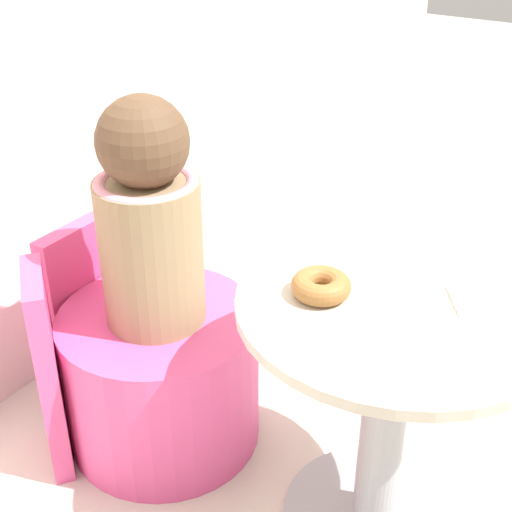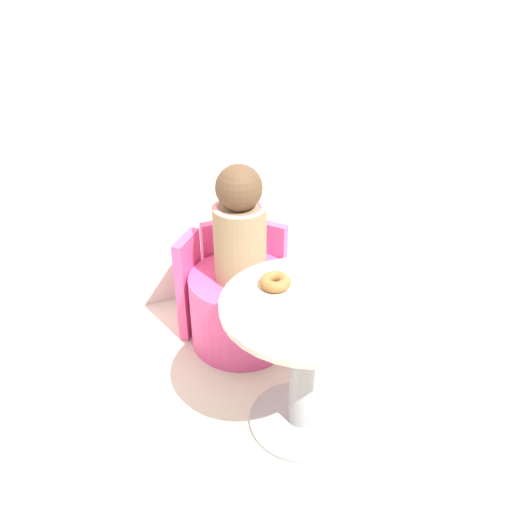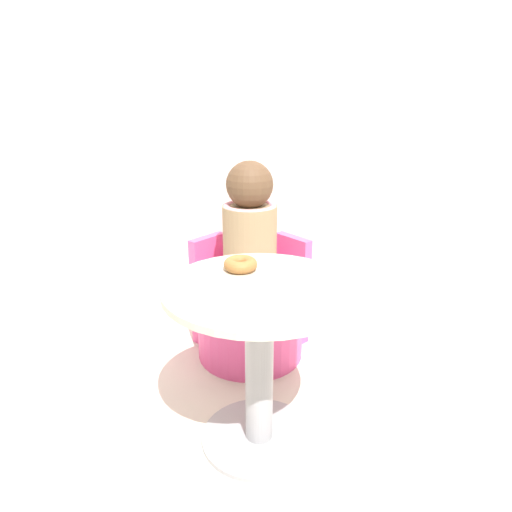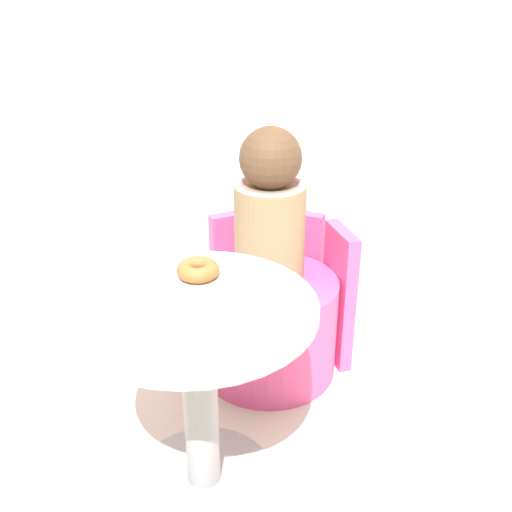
% 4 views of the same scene
% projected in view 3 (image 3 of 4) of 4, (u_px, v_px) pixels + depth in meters
% --- Properties ---
extents(ground_plane, '(12.00, 12.00, 0.00)m').
position_uv_depth(ground_plane, '(279.00, 435.00, 1.78)').
color(ground_plane, beige).
extents(back_wall, '(6.00, 0.06, 2.40)m').
position_uv_depth(back_wall, '(272.00, 106.00, 2.44)').
color(back_wall, silver).
rests_on(back_wall, ground_plane).
extents(round_table, '(0.67, 0.67, 0.64)m').
position_uv_depth(round_table, '(258.00, 340.00, 1.62)').
color(round_table, '#99999E').
rests_on(round_table, ground_plane).
extents(tub_chair, '(0.53, 0.53, 0.40)m').
position_uv_depth(tub_chair, '(248.00, 318.00, 2.28)').
color(tub_chair, '#E54C8C').
rests_on(tub_chair, ground_plane).
extents(booth_backrest, '(0.62, 0.23, 0.57)m').
position_uv_depth(booth_backrest, '(249.00, 285.00, 2.46)').
color(booth_backrest, '#E54C8C').
rests_on(booth_backrest, ground_plane).
extents(child_figure, '(0.25, 0.25, 0.58)m').
position_uv_depth(child_figure, '(248.00, 227.00, 2.12)').
color(child_figure, '#937A56').
rests_on(child_figure, tub_chair).
extents(donut, '(0.12, 0.12, 0.05)m').
position_uv_depth(donut, '(239.00, 264.00, 1.67)').
color(donut, '#9E6633').
rests_on(donut, round_table).
extents(paper_napkin, '(0.15, 0.15, 0.01)m').
position_uv_depth(paper_napkin, '(285.00, 302.00, 1.41)').
color(paper_napkin, white).
rests_on(paper_napkin, round_table).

